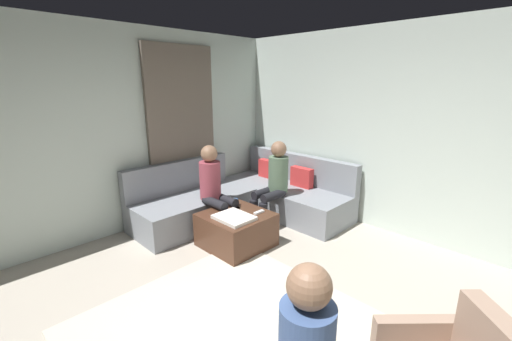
{
  "coord_description": "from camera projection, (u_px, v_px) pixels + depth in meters",
  "views": [
    {
      "loc": [
        1.34,
        -1.35,
        2.0
      ],
      "look_at": [
        -1.63,
        1.63,
        0.85
      ],
      "focal_mm": 23.0,
      "sensor_mm": 36.0,
      "label": 1
    }
  ],
  "objects": [
    {
      "name": "folded_blanket",
      "position": [
        234.0,
        218.0,
        3.87
      ],
      "size": [
        0.44,
        0.36,
        0.04
      ],
      "primitive_type": "cube",
      "color": "white",
      "rests_on": "ottoman"
    },
    {
      "name": "person_on_couch_side",
      "position": [
        215.0,
        187.0,
        4.3
      ],
      "size": [
        0.6,
        0.3,
        1.2
      ],
      "rotation": [
        0.0,
        0.0,
        -1.57
      ],
      "color": "black",
      "rests_on": "ground_plane"
    },
    {
      "name": "ottoman",
      "position": [
        236.0,
        230.0,
        4.08
      ],
      "size": [
        0.76,
        0.76,
        0.42
      ],
      "primitive_type": "cube",
      "color": "#4C2D1E",
      "rests_on": "ground_plane"
    },
    {
      "name": "game_remote",
      "position": [
        259.0,
        212.0,
        4.05
      ],
      "size": [
        0.05,
        0.15,
        0.02
      ],
      "primitive_type": "cube",
      "color": "white",
      "rests_on": "ottoman"
    },
    {
      "name": "wall_left",
      "position": [
        86.0,
        136.0,
        4.0
      ],
      "size": [
        0.12,
        6.0,
        2.7
      ],
      "primitive_type": "cube",
      "color": "silver",
      "rests_on": "ground_plane"
    },
    {
      "name": "curtain_panel",
      "position": [
        182.0,
        133.0,
        4.85
      ],
      "size": [
        0.06,
        1.1,
        2.5
      ],
      "primitive_type": "cube",
      "color": "#726659",
      "rests_on": "ground_plane"
    },
    {
      "name": "coffee_mug",
      "position": [
        235.0,
        202.0,
        4.29
      ],
      "size": [
        0.08,
        0.08,
        0.1
      ],
      "primitive_type": "cylinder",
      "color": "#334C72",
      "rests_on": "ottoman"
    },
    {
      "name": "sectional_couch",
      "position": [
        247.0,
        198.0,
        4.98
      ],
      "size": [
        2.1,
        2.55,
        0.87
      ],
      "color": "gray",
      "rests_on": "ground_plane"
    },
    {
      "name": "wall_back",
      "position": [
        426.0,
        136.0,
        4.01
      ],
      "size": [
        6.0,
        0.12,
        2.7
      ],
      "primitive_type": "cube",
      "color": "silver",
      "rests_on": "ground_plane"
    },
    {
      "name": "person_on_couch_back",
      "position": [
        274.0,
        180.0,
        4.58
      ],
      "size": [
        0.3,
        0.6,
        1.2
      ],
      "rotation": [
        0.0,
        0.0,
        3.14
      ],
      "color": "black",
      "rests_on": "ground_plane"
    }
  ]
}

